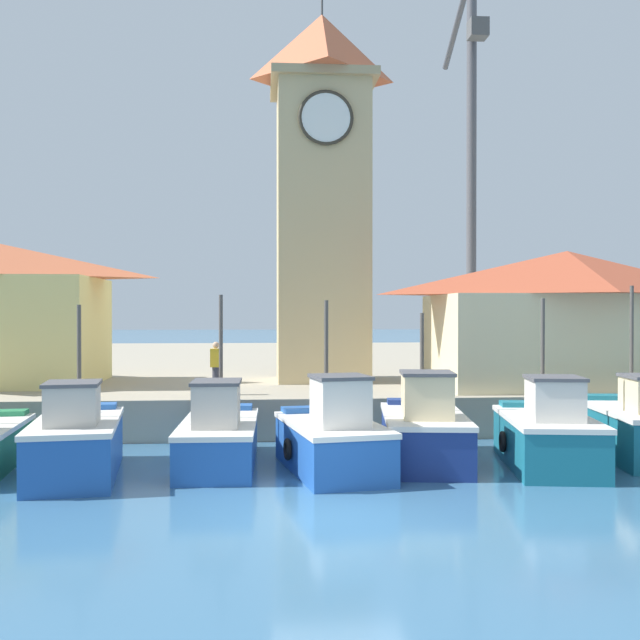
{
  "coord_description": "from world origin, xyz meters",
  "views": [
    {
      "loc": [
        -1.43,
        -13.51,
        3.74
      ],
      "look_at": [
        0.38,
        10.06,
        3.5
      ],
      "focal_mm": 42.0,
      "sensor_mm": 36.0,
      "label": 1
    }
  ],
  "objects_px": {
    "warehouse_right": "(567,317)",
    "fishing_boat_right_inner": "(548,435)",
    "fishing_boat_center": "(332,439)",
    "dock_worker_near_tower": "(216,367)",
    "clock_tower": "(322,188)",
    "fishing_boat_left_inner": "(76,441)",
    "fishing_boat_mid_left": "(219,436)",
    "fishing_boat_right_outer": "(640,428)",
    "port_crane_near": "(471,208)",
    "fishing_boat_mid_right": "(424,431)"
  },
  "relations": [
    {
      "from": "fishing_boat_left_inner",
      "to": "fishing_boat_center",
      "type": "relative_size",
      "value": 1.04
    },
    {
      "from": "port_crane_near",
      "to": "dock_worker_near_tower",
      "type": "relative_size",
      "value": 13.52
    },
    {
      "from": "fishing_boat_mid_right",
      "to": "dock_worker_near_tower",
      "type": "relative_size",
      "value": 2.89
    },
    {
      "from": "fishing_boat_right_inner",
      "to": "dock_worker_near_tower",
      "type": "distance_m",
      "value": 9.95
    },
    {
      "from": "fishing_boat_center",
      "to": "dock_worker_near_tower",
      "type": "distance_m",
      "value": 6.42
    },
    {
      "from": "clock_tower",
      "to": "dock_worker_near_tower",
      "type": "xyz_separation_m",
      "value": [
        -3.61,
        -4.64,
        -6.25
      ]
    },
    {
      "from": "fishing_boat_center",
      "to": "fishing_boat_right_inner",
      "type": "relative_size",
      "value": 1.0
    },
    {
      "from": "fishing_boat_left_inner",
      "to": "fishing_boat_right_inner",
      "type": "distance_m",
      "value": 11.1
    },
    {
      "from": "fishing_boat_right_inner",
      "to": "fishing_boat_center",
      "type": "bearing_deg",
      "value": -178.7
    },
    {
      "from": "fishing_boat_mid_left",
      "to": "port_crane_near",
      "type": "relative_size",
      "value": 0.22
    },
    {
      "from": "fishing_boat_left_inner",
      "to": "fishing_boat_mid_left",
      "type": "bearing_deg",
      "value": 16.37
    },
    {
      "from": "fishing_boat_center",
      "to": "port_crane_near",
      "type": "relative_size",
      "value": 0.2
    },
    {
      "from": "fishing_boat_center",
      "to": "clock_tower",
      "type": "relative_size",
      "value": 0.29
    },
    {
      "from": "fishing_boat_mid_left",
      "to": "warehouse_right",
      "type": "xyz_separation_m",
      "value": [
        11.37,
        6.29,
        2.87
      ]
    },
    {
      "from": "fishing_boat_mid_left",
      "to": "fishing_boat_mid_right",
      "type": "height_order",
      "value": "fishing_boat_mid_left"
    },
    {
      "from": "fishing_boat_mid_right",
      "to": "port_crane_near",
      "type": "distance_m",
      "value": 25.88
    },
    {
      "from": "fishing_boat_left_inner",
      "to": "fishing_boat_center",
      "type": "height_order",
      "value": "fishing_boat_center"
    },
    {
      "from": "fishing_boat_right_outer",
      "to": "port_crane_near",
      "type": "height_order",
      "value": "port_crane_near"
    },
    {
      "from": "warehouse_right",
      "to": "fishing_boat_left_inner",
      "type": "bearing_deg",
      "value": -153.59
    },
    {
      "from": "fishing_boat_left_inner",
      "to": "fishing_boat_mid_right",
      "type": "height_order",
      "value": "fishing_boat_left_inner"
    },
    {
      "from": "fishing_boat_center",
      "to": "dock_worker_near_tower",
      "type": "height_order",
      "value": "fishing_boat_center"
    },
    {
      "from": "fishing_boat_mid_left",
      "to": "fishing_boat_right_outer",
      "type": "relative_size",
      "value": 1.06
    },
    {
      "from": "dock_worker_near_tower",
      "to": "fishing_boat_center",
      "type": "bearing_deg",
      "value": -61.02
    },
    {
      "from": "fishing_boat_right_outer",
      "to": "warehouse_right",
      "type": "bearing_deg",
      "value": 83.87
    },
    {
      "from": "fishing_boat_mid_right",
      "to": "fishing_boat_right_outer",
      "type": "bearing_deg",
      "value": 1.48
    },
    {
      "from": "fishing_boat_mid_left",
      "to": "clock_tower",
      "type": "relative_size",
      "value": 0.32
    },
    {
      "from": "fishing_boat_left_inner",
      "to": "fishing_boat_mid_right",
      "type": "distance_m",
      "value": 8.28
    },
    {
      "from": "fishing_boat_center",
      "to": "fishing_boat_right_outer",
      "type": "distance_m",
      "value": 8.07
    },
    {
      "from": "fishing_boat_right_outer",
      "to": "port_crane_near",
      "type": "relative_size",
      "value": 0.21
    },
    {
      "from": "warehouse_right",
      "to": "fishing_boat_mid_left",
      "type": "bearing_deg",
      "value": -151.04
    },
    {
      "from": "fishing_boat_center",
      "to": "fishing_boat_right_outer",
      "type": "bearing_deg",
      "value": 7.24
    },
    {
      "from": "fishing_boat_mid_right",
      "to": "warehouse_right",
      "type": "relative_size",
      "value": 0.51
    },
    {
      "from": "fishing_boat_right_inner",
      "to": "fishing_boat_right_outer",
      "type": "relative_size",
      "value": 0.96
    },
    {
      "from": "fishing_boat_right_inner",
      "to": "fishing_boat_left_inner",
      "type": "bearing_deg",
      "value": -179.46
    },
    {
      "from": "fishing_boat_mid_right",
      "to": "fishing_boat_mid_left",
      "type": "bearing_deg",
      "value": 179.14
    },
    {
      "from": "fishing_boat_right_inner",
      "to": "fishing_boat_right_outer",
      "type": "bearing_deg",
      "value": 17.9
    },
    {
      "from": "fishing_boat_right_outer",
      "to": "clock_tower",
      "type": "xyz_separation_m",
      "value": [
        -7.44,
        9.13,
        7.54
      ]
    },
    {
      "from": "fishing_boat_right_inner",
      "to": "dock_worker_near_tower",
      "type": "relative_size",
      "value": 2.73
    },
    {
      "from": "port_crane_near",
      "to": "fishing_boat_right_inner",
      "type": "bearing_deg",
      "value": -101.48
    },
    {
      "from": "warehouse_right",
      "to": "dock_worker_near_tower",
      "type": "height_order",
      "value": "warehouse_right"
    },
    {
      "from": "warehouse_right",
      "to": "fishing_boat_right_inner",
      "type": "bearing_deg",
      "value": -115.84
    },
    {
      "from": "fishing_boat_left_inner",
      "to": "dock_worker_near_tower",
      "type": "xyz_separation_m",
      "value": [
        2.83,
        5.49,
        1.28
      ]
    },
    {
      "from": "fishing_boat_mid_left",
      "to": "fishing_boat_right_outer",
      "type": "distance_m",
      "value": 10.7
    },
    {
      "from": "dock_worker_near_tower",
      "to": "fishing_boat_mid_right",
      "type": "bearing_deg",
      "value": -40.56
    },
    {
      "from": "fishing_boat_right_inner",
      "to": "clock_tower",
      "type": "xyz_separation_m",
      "value": [
        -4.66,
        10.03,
        7.54
      ]
    },
    {
      "from": "fishing_boat_left_inner",
      "to": "warehouse_right",
      "type": "distance_m",
      "value": 16.48
    },
    {
      "from": "fishing_boat_mid_left",
      "to": "fishing_boat_right_inner",
      "type": "height_order",
      "value": "fishing_boat_mid_left"
    },
    {
      "from": "fishing_boat_right_outer",
      "to": "clock_tower",
      "type": "distance_m",
      "value": 13.98
    },
    {
      "from": "fishing_boat_mid_left",
      "to": "fishing_boat_right_outer",
      "type": "xyz_separation_m",
      "value": [
        10.7,
        0.07,
        0.07
      ]
    },
    {
      "from": "dock_worker_near_tower",
      "to": "fishing_boat_mid_left",
      "type": "bearing_deg",
      "value": -85.59
    }
  ]
}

